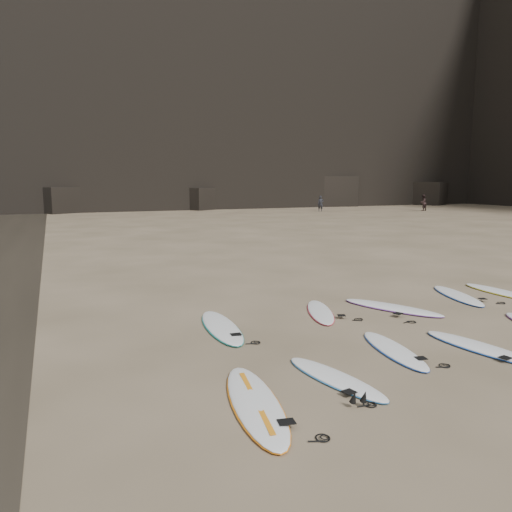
{
  "coord_description": "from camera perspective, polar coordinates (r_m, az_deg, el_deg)",
  "views": [
    {
      "loc": [
        -6.53,
        -7.27,
        3.25
      ],
      "look_at": [
        -2.24,
        3.21,
        1.5
      ],
      "focal_mm": 35.0,
      "sensor_mm": 36.0,
      "label": 1
    }
  ],
  "objects": [
    {
      "name": "surfboard_0",
      "position": [
        7.52,
        -0.07,
        -16.39
      ],
      "size": [
        1.12,
        2.86,
        0.1
      ],
      "primitive_type": "ellipsoid",
      "rotation": [
        0.0,
        0.0,
        -0.17
      ],
      "color": "white",
      "rests_on": "ground"
    },
    {
      "name": "surfboard_5",
      "position": [
        11.07,
        -3.97,
        -8.04
      ],
      "size": [
        0.87,
        2.76,
        0.1
      ],
      "primitive_type": "ellipsoid",
      "rotation": [
        0.0,
        0.0,
        -0.08
      ],
      "color": "white",
      "rests_on": "ground"
    },
    {
      "name": "person_b",
      "position": [
        54.52,
        18.55,
        5.8
      ],
      "size": [
        0.91,
        0.76,
        1.68
      ],
      "primitive_type": "imported",
      "rotation": [
        0.0,
        0.0,
        3.31
      ],
      "color": "black",
      "rests_on": "ground"
    },
    {
      "name": "headland",
      "position": [
        66.18,
        6.57,
        24.31
      ],
      "size": [
        170.0,
        101.0,
        63.47
      ],
      "color": "black",
      "rests_on": "ground"
    },
    {
      "name": "surfboard_7",
      "position": [
        13.11,
        15.29,
        -5.67
      ],
      "size": [
        1.78,
        2.65,
        0.1
      ],
      "primitive_type": "ellipsoid",
      "rotation": [
        0.0,
        0.0,
        0.47
      ],
      "color": "white",
      "rests_on": "ground"
    },
    {
      "name": "surfboard_1",
      "position": [
        8.48,
        9.05,
        -13.57
      ],
      "size": [
        0.99,
        2.3,
        0.08
      ],
      "primitive_type": "ellipsoid",
      "rotation": [
        0.0,
        0.0,
        0.21
      ],
      "color": "white",
      "rests_on": "ground"
    },
    {
      "name": "surfboard_2",
      "position": [
        10.0,
        15.48,
        -10.27
      ],
      "size": [
        0.91,
        2.36,
        0.08
      ],
      "primitive_type": "ellipsoid",
      "rotation": [
        0.0,
        0.0,
        -0.16
      ],
      "color": "white",
      "rests_on": "ground"
    },
    {
      "name": "surfboard_6",
      "position": [
        12.38,
        7.36,
        -6.31
      ],
      "size": [
        1.33,
        2.33,
        0.08
      ],
      "primitive_type": "ellipsoid",
      "rotation": [
        0.0,
        0.0,
        -0.37
      ],
      "color": "white",
      "rests_on": "ground"
    },
    {
      "name": "surfboard_3",
      "position": [
        10.69,
        24.25,
        -9.47
      ],
      "size": [
        0.99,
        2.51,
        0.09
      ],
      "primitive_type": "ellipsoid",
      "rotation": [
        0.0,
        0.0,
        0.17
      ],
      "color": "white",
      "rests_on": "ground"
    },
    {
      "name": "person_a",
      "position": [
        51.32,
        7.39,
        5.97
      ],
      "size": [
        0.69,
        0.62,
        1.58
      ],
      "primitive_type": "imported",
      "rotation": [
        0.0,
        0.0,
        5.74
      ],
      "color": "black",
      "rests_on": "ground"
    },
    {
      "name": "surfboard_8",
      "position": [
        15.03,
        22.05,
        -4.18
      ],
      "size": [
        1.29,
        2.6,
        0.09
      ],
      "primitive_type": "ellipsoid",
      "rotation": [
        0.0,
        0.0,
        -0.28
      ],
      "color": "white",
      "rests_on": "ground"
    },
    {
      "name": "surfboard_9",
      "position": [
        16.01,
        26.11,
        -3.68
      ],
      "size": [
        0.63,
        2.49,
        0.09
      ],
      "primitive_type": "ellipsoid",
      "rotation": [
        0.0,
        0.0,
        0.01
      ],
      "color": "white",
      "rests_on": "ground"
    },
    {
      "name": "ground",
      "position": [
        10.3,
        18.94,
        -10.1
      ],
      "size": [
        240.0,
        240.0,
        0.0
      ],
      "primitive_type": "plane",
      "color": "#897559",
      "rests_on": "ground"
    }
  ]
}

